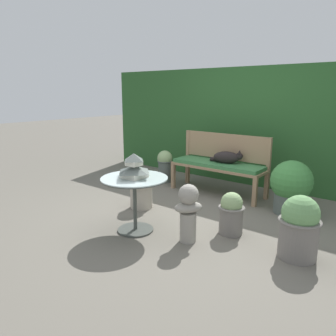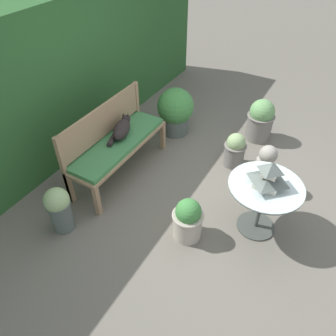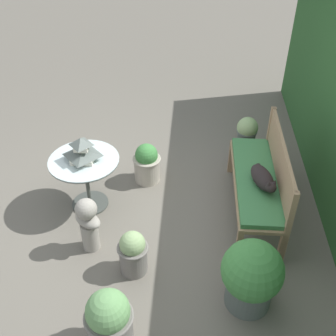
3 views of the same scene
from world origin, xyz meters
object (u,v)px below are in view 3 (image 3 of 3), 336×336
object	(u,v)px
garden_bench	(256,182)
cat	(263,178)
potted_plant_patio_mid	(147,163)
potted_plant_table_far	(109,321)
pagoda_birdhouse	(82,151)
potted_plant_path_edge	(246,135)
potted_plant_hedge_corner	(251,276)
potted_plant_bench_right	(133,252)
patio_table	(85,169)
garden_bust	(88,222)

from	to	relation	value
garden_bench	cat	size ratio (longest dim) A/B	2.84
cat	potted_plant_patio_mid	distance (m)	1.50
garden_bench	potted_plant_table_far	distance (m)	2.18
pagoda_birdhouse	potted_plant_patio_mid	xyz separation A→B (m)	(-0.50, 0.63, -0.52)
cat	potted_plant_path_edge	distance (m)	1.28
pagoda_birdhouse	potted_plant_hedge_corner	xyz separation A→B (m)	(1.23, 1.75, -0.40)
potted_plant_hedge_corner	potted_plant_path_edge	bearing A→B (deg)	176.28
garden_bench	potted_plant_bench_right	size ratio (longest dim) A/B	3.09
patio_table	potted_plant_path_edge	world-z (taller)	patio_table
pagoda_birdhouse	potted_plant_hedge_corner	bearing A→B (deg)	54.88
patio_table	potted_plant_patio_mid	size ratio (longest dim) A/B	1.48
patio_table	potted_plant_table_far	distance (m)	1.82
patio_table	potted_plant_hedge_corner	xyz separation A→B (m)	(1.23, 1.75, -0.14)
garden_bust	potted_plant_bench_right	world-z (taller)	garden_bust
garden_bench	garden_bust	bearing A→B (deg)	-69.30
garden_bench	cat	xyz separation A→B (m)	(0.14, 0.04, 0.17)
potted_plant_patio_mid	garden_bust	bearing A→B (deg)	-22.21
patio_table	potted_plant_patio_mid	world-z (taller)	patio_table
garden_bust	potted_plant_table_far	distance (m)	1.13
pagoda_birdhouse	potted_plant_bench_right	xyz separation A→B (m)	(0.93, 0.64, -0.53)
potted_plant_table_far	potted_plant_patio_mid	world-z (taller)	potted_plant_table_far
cat	potted_plant_path_edge	size ratio (longest dim) A/B	0.93
potted_plant_table_far	potted_plant_hedge_corner	size ratio (longest dim) A/B	0.88
garden_bench	potted_plant_table_far	bearing A→B (deg)	-37.97
garden_bust	potted_plant_hedge_corner	distance (m)	1.69
cat	potted_plant_patio_mid	world-z (taller)	cat
pagoda_birdhouse	potted_plant_hedge_corner	world-z (taller)	pagoda_birdhouse
cat	potted_plant_hedge_corner	xyz separation A→B (m)	(1.09, -0.19, -0.23)
potted_plant_hedge_corner	potted_plant_patio_mid	distance (m)	2.06
garden_bench	patio_table	size ratio (longest dim) A/B	1.99
garden_bust	potted_plant_table_far	bearing A→B (deg)	-34.66
patio_table	potted_plant_table_far	world-z (taller)	patio_table
pagoda_birdhouse	garden_bench	bearing A→B (deg)	89.97
potted_plant_path_edge	potted_plant_bench_right	bearing A→B (deg)	-31.68
garden_bench	potted_plant_hedge_corner	size ratio (longest dim) A/B	2.12
patio_table	potted_plant_hedge_corner	size ratio (longest dim) A/B	1.06
potted_plant_path_edge	pagoda_birdhouse	bearing A→B (deg)	-59.76
garden_bust	potted_plant_hedge_corner	size ratio (longest dim) A/B	0.90
potted_plant_hedge_corner	potted_plant_bench_right	size ratio (longest dim) A/B	1.46
garden_bench	potted_plant_hedge_corner	distance (m)	1.24
pagoda_birdhouse	garden_bust	distance (m)	0.79
garden_bench	potted_plant_table_far	world-z (taller)	potted_plant_table_far
patio_table	potted_plant_table_far	bearing A→B (deg)	17.95
garden_bust	pagoda_birdhouse	bearing A→B (deg)	138.18
garden_bench	potted_plant_hedge_corner	world-z (taller)	potted_plant_hedge_corner
pagoda_birdhouse	potted_plant_path_edge	bearing A→B (deg)	120.24
garden_bust	potted_plant_table_far	size ratio (longest dim) A/B	1.02
pagoda_birdhouse	potted_plant_table_far	bearing A→B (deg)	17.95
pagoda_birdhouse	potted_plant_path_edge	distance (m)	2.25
pagoda_birdhouse	potted_plant_patio_mid	distance (m)	0.96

